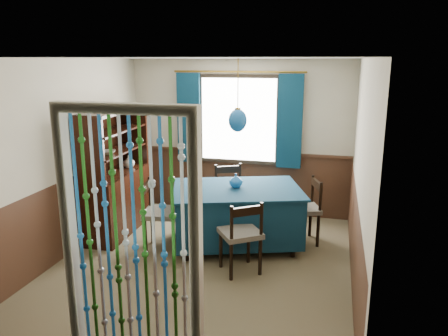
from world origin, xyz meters
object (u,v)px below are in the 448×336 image
(chair_far, at_px, (230,194))
(bowl_shelf, at_px, (108,152))
(sideboard, at_px, (116,191))
(vase_sideboard, at_px, (129,161))
(chair_near, at_px, (241,235))
(vase_table, at_px, (236,181))
(dining_table, at_px, (237,213))
(chair_right, at_px, (305,209))
(pendant_lamp, at_px, (238,120))
(chair_left, at_px, (159,213))

(chair_far, relative_size, bowl_shelf, 3.96)
(sideboard, xyz_separation_m, vase_sideboard, (0.06, 0.33, 0.38))
(chair_near, distance_m, sideboard, 2.21)
(chair_near, bearing_deg, sideboard, 123.61)
(vase_table, relative_size, bowl_shelf, 0.74)
(vase_sideboard, bearing_deg, dining_table, -12.29)
(bowl_shelf, bearing_deg, chair_right, 11.98)
(chair_far, xyz_separation_m, chair_right, (1.14, -0.35, -0.01))
(chair_far, distance_m, pendant_lamp, 1.44)
(sideboard, bearing_deg, bowl_shelf, -79.14)
(chair_far, height_order, bowl_shelf, bowl_shelf)
(pendant_lamp, bearing_deg, chair_right, 21.28)
(vase_table, bearing_deg, bowl_shelf, -171.46)
(chair_left, xyz_separation_m, bowl_shelf, (-0.80, 0.16, 0.75))
(pendant_lamp, bearing_deg, chair_far, 110.43)
(dining_table, relative_size, vase_sideboard, 9.74)
(chair_near, relative_size, vase_table, 5.21)
(sideboard, bearing_deg, chair_near, -23.34)
(sideboard, bearing_deg, vase_sideboard, 78.01)
(dining_table, bearing_deg, chair_left, -177.36)
(pendant_lamp, bearing_deg, chair_left, -158.45)
(dining_table, distance_m, vase_table, 0.44)
(pendant_lamp, distance_m, bowl_shelf, 1.84)
(sideboard, distance_m, vase_sideboard, 0.51)
(chair_left, bearing_deg, vase_sideboard, -144.33)
(chair_far, xyz_separation_m, sideboard, (-1.56, -0.64, 0.13))
(chair_right, relative_size, bowl_shelf, 3.87)
(pendant_lamp, bearing_deg, sideboard, 178.40)
(chair_right, distance_m, vase_table, 1.04)
(chair_near, bearing_deg, chair_far, 73.58)
(chair_near, bearing_deg, dining_table, 71.66)
(chair_near, distance_m, chair_right, 1.28)
(chair_near, height_order, sideboard, sideboard)
(chair_left, relative_size, vase_sideboard, 4.70)
(chair_left, relative_size, chair_right, 1.05)
(chair_left, bearing_deg, vase_table, 103.90)
(chair_right, xyz_separation_m, sideboard, (-2.70, -0.29, 0.14))
(dining_table, bearing_deg, chair_right, 2.37)
(chair_right, bearing_deg, bowl_shelf, 82.30)
(vase_sideboard, bearing_deg, bowl_shelf, -90.00)
(chair_near, xyz_separation_m, chair_left, (-1.19, 0.38, 0.02))
(dining_table, height_order, vase_sideboard, vase_sideboard)
(chair_left, bearing_deg, chair_near, 62.01)
(chair_left, xyz_separation_m, sideboard, (-0.86, 0.43, 0.11))
(chair_left, height_order, sideboard, sideboard)
(chair_near, bearing_deg, vase_sideboard, 115.28)
(vase_table, height_order, bowl_shelf, bowl_shelf)
(dining_table, xyz_separation_m, chair_far, (-0.26, 0.69, 0.03))
(sideboard, bearing_deg, dining_table, -3.35)
(pendant_lamp, bearing_deg, vase_sideboard, 167.71)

